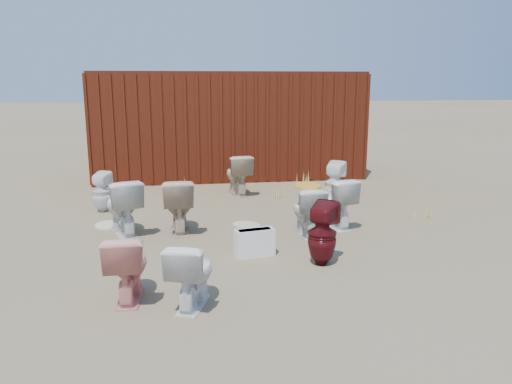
{
  "coord_description": "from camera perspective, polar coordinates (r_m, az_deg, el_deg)",
  "views": [
    {
      "loc": [
        -1.08,
        -6.69,
        2.18
      ],
      "look_at": [
        0.0,
        0.6,
        0.55
      ],
      "focal_mm": 35.0,
      "sensor_mm": 36.0,
      "label": 1
    }
  ],
  "objects": [
    {
      "name": "loose_lid_far",
      "position": [
        7.74,
        -1.09,
        -3.8
      ],
      "size": [
        0.59,
        0.58,
        0.02
      ],
      "primitive_type": "ellipsoid",
      "rotation": [
        0.0,
        0.0,
        0.81
      ],
      "color": "beige",
      "rests_on": "ground"
    },
    {
      "name": "shipping_container",
      "position": [
        11.97,
        -3.25,
        7.77
      ],
      "size": [
        6.0,
        2.4,
        2.4
      ],
      "primitive_type": "cube",
      "color": "#44140B",
      "rests_on": "ground"
    },
    {
      "name": "toilet_back_beige_left",
      "position": [
        7.44,
        -8.84,
        -1.47
      ],
      "size": [
        0.46,
        0.8,
        0.81
      ],
      "primitive_type": "imported",
      "rotation": [
        0.0,
        0.0,
        3.16
      ],
      "color": "beige",
      "rests_on": "ground"
    },
    {
      "name": "weed_clump_d",
      "position": [
        10.32,
        -8.51,
        0.86
      ],
      "size": [
        0.3,
        0.3,
        0.25
      ],
      "primitive_type": "cone",
      "color": "#ABA244",
      "rests_on": "ground"
    },
    {
      "name": "toilet_back_beige_right",
      "position": [
        9.8,
        -2.12,
        2.01
      ],
      "size": [
        0.57,
        0.85,
        0.8
      ],
      "primitive_type": "imported",
      "rotation": [
        0.0,
        0.0,
        3.3
      ],
      "color": "beige",
      "rests_on": "ground"
    },
    {
      "name": "toilet_front_e",
      "position": [
        7.67,
        8.85,
        -1.18
      ],
      "size": [
        0.65,
        0.86,
        0.78
      ],
      "primitive_type": "imported",
      "rotation": [
        0.0,
        0.0,
        3.45
      ],
      "color": "white",
      "rests_on": "ground"
    },
    {
      "name": "weed_clump_f",
      "position": [
        8.62,
        18.54,
        -2.05
      ],
      "size": [
        0.28,
        0.28,
        0.23
      ],
      "primitive_type": "cone",
      "color": "#ABA244",
      "rests_on": "ground"
    },
    {
      "name": "weed_clump_a",
      "position": [
        9.7,
        -15.86,
        -0.09
      ],
      "size": [
        0.36,
        0.36,
        0.29
      ],
      "primitive_type": "cone",
      "color": "#ABA244",
      "rests_on": "ground"
    },
    {
      "name": "yellow_lid",
      "position": [
        7.13,
        5.93,
        0.71
      ],
      "size": [
        0.37,
        0.46,
        0.02
      ],
      "primitive_type": "ellipsoid",
      "color": "gold",
      "rests_on": "toilet_back_yellowlid"
    },
    {
      "name": "ground",
      "position": [
        7.11,
        0.71,
        -5.37
      ],
      "size": [
        100.0,
        100.0,
        0.0
      ],
      "primitive_type": "plane",
      "color": "brown",
      "rests_on": "ground"
    },
    {
      "name": "loose_tank",
      "position": [
        6.39,
        -0.17,
        -5.8
      ],
      "size": [
        0.53,
        0.29,
        0.35
      ],
      "primitive_type": "cube",
      "rotation": [
        0.0,
        0.0,
        0.19
      ],
      "color": "white",
      "rests_on": "ground"
    },
    {
      "name": "loose_lid_near",
      "position": [
        8.06,
        -16.59,
        -3.65
      ],
      "size": [
        0.48,
        0.56,
        0.02
      ],
      "primitive_type": "ellipsoid",
      "rotation": [
        0.0,
        0.0,
        0.22
      ],
      "color": "beige",
      "rests_on": "ground"
    },
    {
      "name": "weed_clump_b",
      "position": [
        9.44,
        3.01,
        0.04
      ],
      "size": [
        0.32,
        0.32,
        0.3
      ],
      "primitive_type": "cone",
      "color": "#ABA244",
      "rests_on": "ground"
    },
    {
      "name": "toilet_back_yellowlid",
      "position": [
        7.22,
        5.86,
        -2.19
      ],
      "size": [
        0.44,
        0.73,
        0.72
      ],
      "primitive_type": "imported",
      "rotation": [
        0.0,
        0.0,
        3.19
      ],
      "color": "silver",
      "rests_on": "ground"
    },
    {
      "name": "toilet_back_a",
      "position": [
        8.9,
        -17.25,
        0.01
      ],
      "size": [
        0.41,
        0.41,
        0.69
      ],
      "primitive_type": "imported",
      "rotation": [
        0.0,
        0.0,
        2.76
      ],
      "color": "white",
      "rests_on": "ground"
    },
    {
      "name": "toilet_front_maroon",
      "position": [
        6.09,
        7.57,
        -4.75
      ],
      "size": [
        0.49,
        0.5,
        0.78
      ],
      "primitive_type": "imported",
      "rotation": [
        0.0,
        0.0,
        2.5
      ],
      "color": "#530E12",
      "rests_on": "ground"
    },
    {
      "name": "toilet_back_e",
      "position": [
        9.08,
        8.96,
        0.99
      ],
      "size": [
        0.5,
        0.5,
        0.79
      ],
      "primitive_type": "imported",
      "rotation": [
        0.0,
        0.0,
        2.55
      ],
      "color": "white",
      "rests_on": "ground"
    },
    {
      "name": "weed_clump_e",
      "position": [
        10.69,
        5.37,
        1.5
      ],
      "size": [
        0.34,
        0.34,
        0.31
      ],
      "primitive_type": "cone",
      "color": "#ABA244",
      "rests_on": "ground"
    },
    {
      "name": "toilet_front_pink",
      "position": [
        5.26,
        -14.48,
        -8.2
      ],
      "size": [
        0.43,
        0.72,
        0.71
      ],
      "primitive_type": "imported",
      "rotation": [
        0.0,
        0.0,
        3.1
      ],
      "color": "pink",
      "rests_on": "ground"
    },
    {
      "name": "weed_clump_c",
      "position": [
        10.09,
        10.96,
        0.71
      ],
      "size": [
        0.36,
        0.36,
        0.32
      ],
      "primitive_type": "cone",
      "color": "#ABA244",
      "rests_on": "ground"
    },
    {
      "name": "toilet_front_c",
      "position": [
        5.01,
        -7.35,
        -9.2
      ],
      "size": [
        0.57,
        0.75,
        0.68
      ],
      "primitive_type": "imported",
      "rotation": [
        0.0,
        0.0,
        2.82
      ],
      "color": "white",
      "rests_on": "ground"
    },
    {
      "name": "toilet_front_a",
      "position": [
        7.49,
        -15.03,
        -1.61
      ],
      "size": [
        0.71,
        0.92,
        0.82
      ],
      "primitive_type": "imported",
      "rotation": [
        0.0,
        0.0,
        3.5
      ],
      "color": "silver",
      "rests_on": "ground"
    }
  ]
}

